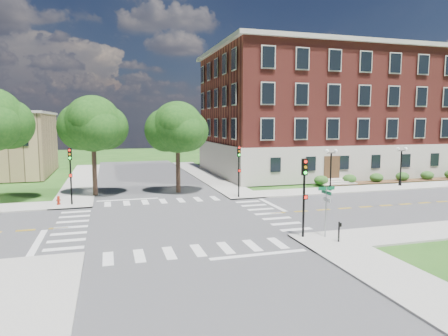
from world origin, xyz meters
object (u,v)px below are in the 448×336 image
object	(u,v)px
traffic_signal_ne	(239,164)
twin_lamp_east	(401,164)
fire_hydrant	(58,200)
traffic_signal_nw	(70,169)
push_button_post	(339,231)
twin_lamp_west	(331,167)
street_sign_pole	(326,202)
traffic_signal_se	(304,187)

from	to	relation	value
traffic_signal_ne	twin_lamp_east	size ratio (longest dim) A/B	1.13
traffic_signal_ne	fire_hydrant	world-z (taller)	traffic_signal_ne
traffic_signal_ne	traffic_signal_nw	bearing A→B (deg)	176.75
push_button_post	traffic_signal_nw	bearing A→B (deg)	135.28
traffic_signal_nw	fire_hydrant	size ratio (longest dim) A/B	6.40
traffic_signal_nw	twin_lamp_west	bearing A→B (deg)	0.03
street_sign_pole	push_button_post	xyz separation A→B (m)	(0.22, -1.14, -1.51)
twin_lamp_west	street_sign_pole	distance (m)	17.26
traffic_signal_nw	street_sign_pole	world-z (taller)	traffic_signal_nw
traffic_signal_nw	push_button_post	world-z (taller)	traffic_signal_nw
traffic_signal_ne	street_sign_pole	xyz separation A→B (m)	(0.99, -13.77, -0.88)
street_sign_pole	traffic_signal_se	bearing A→B (deg)	163.75
street_sign_pole	fire_hydrant	xyz separation A→B (m)	(-16.76, 14.87, -1.84)
traffic_signal_se	street_sign_pole	bearing A→B (deg)	-16.25
traffic_signal_se	push_button_post	bearing A→B (deg)	-44.97
twin_lamp_west	push_button_post	world-z (taller)	twin_lamp_west
push_button_post	twin_lamp_west	bearing A→B (deg)	60.44
twin_lamp_west	push_button_post	distance (m)	18.21
traffic_signal_se	push_button_post	xyz separation A→B (m)	(1.52, -1.52, -2.39)
traffic_signal_nw	twin_lamp_east	bearing A→B (deg)	1.17
twin_lamp_west	fire_hydrant	bearing A→B (deg)	179.44
traffic_signal_se	traffic_signal_ne	size ratio (longest dim) A/B	1.00
fire_hydrant	traffic_signal_ne	bearing A→B (deg)	-4.00
traffic_signal_ne	traffic_signal_se	bearing A→B (deg)	-91.31
twin_lamp_west	fire_hydrant	size ratio (longest dim) A/B	5.64
twin_lamp_west	traffic_signal_ne	bearing A→B (deg)	-175.22
traffic_signal_nw	fire_hydrant	xyz separation A→B (m)	(-1.08, 0.27, -2.72)
traffic_signal_nw	traffic_signal_se	bearing A→B (deg)	-44.69
traffic_signal_nw	street_sign_pole	bearing A→B (deg)	-42.97
twin_lamp_west	fire_hydrant	world-z (taller)	twin_lamp_west
traffic_signal_ne	twin_lamp_west	world-z (taller)	traffic_signal_ne
twin_lamp_west	twin_lamp_east	world-z (taller)	same
traffic_signal_se	street_sign_pole	world-z (taller)	traffic_signal_se
traffic_signal_nw	push_button_post	bearing A→B (deg)	-44.72
traffic_signal_ne	traffic_signal_nw	size ratio (longest dim) A/B	1.00
traffic_signal_ne	street_sign_pole	distance (m)	13.84
fire_hydrant	street_sign_pole	bearing A→B (deg)	-41.58
push_button_post	street_sign_pole	bearing A→B (deg)	101.08
traffic_signal_ne	push_button_post	bearing A→B (deg)	-85.33
twin_lamp_west	push_button_post	size ratio (longest dim) A/B	3.53
traffic_signal_ne	fire_hydrant	distance (m)	16.04
street_sign_pole	traffic_signal_nw	bearing A→B (deg)	137.03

